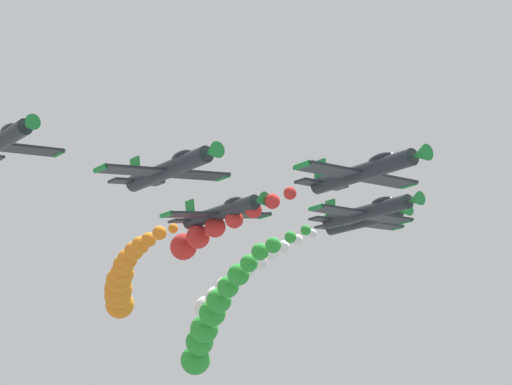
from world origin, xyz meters
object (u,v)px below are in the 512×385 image
at_px(airplane_right_inner, 169,169).
at_px(airplane_left_outer, 222,212).
at_px(airplane_right_outer, 365,221).
at_px(airplane_lead, 364,171).
at_px(airplane_left_inner, 368,212).

xyz_separation_m(airplane_right_inner, airplane_left_outer, (-9.56, -7.96, -0.08)).
height_order(airplane_left_outer, airplane_right_outer, airplane_right_outer).
xyz_separation_m(airplane_left_outer, airplane_right_outer, (-17.02, -2.27, 1.93)).
height_order(airplane_lead, airplane_left_inner, airplane_left_inner).
height_order(airplane_left_inner, airplane_right_inner, airplane_right_inner).
bearing_deg(airplane_left_inner, airplane_right_outer, -132.06).
bearing_deg(airplane_right_outer, airplane_lead, 46.91).
relative_size(airplane_lead, airplane_right_outer, 1.00).
relative_size(airplane_lead, airplane_right_inner, 1.00).
xyz_separation_m(airplane_lead, airplane_right_outer, (-16.65, -17.81, 2.07)).
xyz_separation_m(airplane_left_inner, airplane_right_outer, (-8.22, -9.11, 1.96)).
xyz_separation_m(airplane_lead, airplane_left_inner, (-8.44, -8.70, 0.11)).
relative_size(airplane_left_inner, airplane_left_outer, 1.00).
bearing_deg(airplane_left_inner, airplane_left_outer, -37.82).
distance_m(airplane_left_inner, airplane_right_inner, 18.40).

